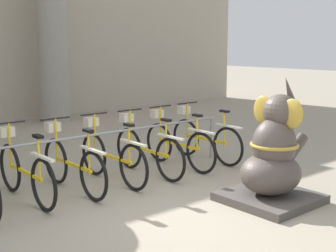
{
  "coord_description": "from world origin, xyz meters",
  "views": [
    {
      "loc": [
        -3.68,
        -4.06,
        2.11
      ],
      "look_at": [
        0.38,
        0.73,
        1.0
      ],
      "focal_mm": 50.0,
      "sensor_mm": 36.0,
      "label": 1
    }
  ],
  "objects_px": {
    "bicycle_3": "(24,171)",
    "elephant_statue": "(273,159)",
    "bicycle_8": "(204,138)",
    "bicycle_5": "(111,156)",
    "bicycle_7": "(178,143)",
    "bicycle_4": "(72,163)",
    "bicycle_6": "(147,149)"
  },
  "relations": [
    {
      "from": "bicycle_3",
      "to": "elephant_statue",
      "type": "height_order",
      "value": "elephant_statue"
    },
    {
      "from": "bicycle_8",
      "to": "elephant_statue",
      "type": "relative_size",
      "value": 1.04
    },
    {
      "from": "bicycle_5",
      "to": "bicycle_8",
      "type": "height_order",
      "value": "same"
    },
    {
      "from": "bicycle_5",
      "to": "bicycle_7",
      "type": "xyz_separation_m",
      "value": [
        1.37,
        0.01,
        0.0
      ]
    },
    {
      "from": "bicycle_5",
      "to": "bicycle_8",
      "type": "bearing_deg",
      "value": 1.3
    },
    {
      "from": "bicycle_4",
      "to": "elephant_statue",
      "type": "xyz_separation_m",
      "value": [
        1.85,
        -2.14,
        0.17
      ]
    },
    {
      "from": "bicycle_8",
      "to": "bicycle_6",
      "type": "bearing_deg",
      "value": -177.39
    },
    {
      "from": "bicycle_3",
      "to": "bicycle_4",
      "type": "distance_m",
      "value": 0.69
    },
    {
      "from": "bicycle_3",
      "to": "bicycle_7",
      "type": "relative_size",
      "value": 1.0
    },
    {
      "from": "bicycle_7",
      "to": "bicycle_5",
      "type": "bearing_deg",
      "value": -179.61
    },
    {
      "from": "bicycle_8",
      "to": "elephant_statue",
      "type": "xyz_separation_m",
      "value": [
        -0.89,
        -2.21,
        0.17
      ]
    },
    {
      "from": "bicycle_4",
      "to": "bicycle_8",
      "type": "distance_m",
      "value": 2.74
    },
    {
      "from": "bicycle_4",
      "to": "bicycle_7",
      "type": "relative_size",
      "value": 1.0
    },
    {
      "from": "bicycle_5",
      "to": "bicycle_7",
      "type": "bearing_deg",
      "value": 0.39
    },
    {
      "from": "elephant_statue",
      "to": "bicycle_8",
      "type": "bearing_deg",
      "value": 67.99
    },
    {
      "from": "bicycle_3",
      "to": "bicycle_6",
      "type": "xyz_separation_m",
      "value": [
        2.05,
        -0.06,
        0.0
      ]
    },
    {
      "from": "bicycle_4",
      "to": "bicycle_6",
      "type": "distance_m",
      "value": 1.37
    },
    {
      "from": "bicycle_8",
      "to": "bicycle_3",
      "type": "bearing_deg",
      "value": 179.98
    },
    {
      "from": "bicycle_3",
      "to": "bicycle_5",
      "type": "height_order",
      "value": "same"
    },
    {
      "from": "bicycle_6",
      "to": "elephant_statue",
      "type": "bearing_deg",
      "value": -77.45
    },
    {
      "from": "bicycle_3",
      "to": "bicycle_6",
      "type": "bearing_deg",
      "value": -1.77
    },
    {
      "from": "bicycle_7",
      "to": "bicycle_8",
      "type": "height_order",
      "value": "same"
    },
    {
      "from": "bicycle_3",
      "to": "bicycle_4",
      "type": "bearing_deg",
      "value": -5.8
    },
    {
      "from": "bicycle_7",
      "to": "elephant_statue",
      "type": "bearing_deg",
      "value": -95.46
    },
    {
      "from": "bicycle_4",
      "to": "bicycle_6",
      "type": "bearing_deg",
      "value": 0.26
    },
    {
      "from": "bicycle_6",
      "to": "bicycle_8",
      "type": "distance_m",
      "value": 1.37
    },
    {
      "from": "bicycle_8",
      "to": "bicycle_5",
      "type": "bearing_deg",
      "value": -178.7
    },
    {
      "from": "bicycle_8",
      "to": "elephant_statue",
      "type": "distance_m",
      "value": 2.39
    },
    {
      "from": "bicycle_6",
      "to": "bicycle_8",
      "type": "height_order",
      "value": "same"
    },
    {
      "from": "bicycle_8",
      "to": "bicycle_4",
      "type": "bearing_deg",
      "value": -178.56
    },
    {
      "from": "bicycle_6",
      "to": "elephant_statue",
      "type": "relative_size",
      "value": 1.04
    },
    {
      "from": "bicycle_7",
      "to": "elephant_statue",
      "type": "relative_size",
      "value": 1.04
    }
  ]
}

